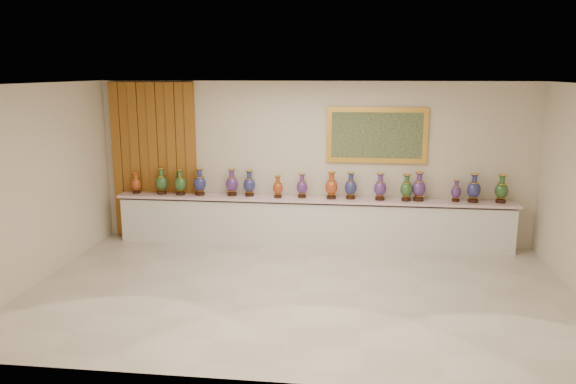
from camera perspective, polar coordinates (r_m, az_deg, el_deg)
name	(u,v)px	position (r m, az deg, el deg)	size (l,w,h in m)	color
ground	(300,291)	(8.40, 1.19, -10.01)	(8.00, 8.00, 0.00)	beige
room	(189,157)	(10.77, -10.07, 3.53)	(8.00, 8.00, 8.00)	beige
counter	(312,222)	(10.40, 2.45, -3.07)	(7.28, 0.48, 0.90)	white
vase_0	(136,184)	(11.01, -15.17, 0.82)	(0.23, 0.23, 0.41)	#32170E
vase_1	(162,182)	(10.81, -12.73, 0.97)	(0.29, 0.29, 0.50)	#32170E
vase_2	(180,183)	(10.67, -10.89, 0.87)	(0.28, 0.28, 0.49)	#32170E
vase_3	(200,183)	(10.58, -8.95, 0.90)	(0.27, 0.27, 0.51)	#32170E
vase_4	(232,184)	(10.47, -5.72, 0.85)	(0.23, 0.23, 0.50)	#32170E
vase_5	(249,184)	(10.41, -3.94, 0.77)	(0.29, 0.29, 0.48)	#32170E
vase_6	(278,188)	(10.26, -1.03, 0.45)	(0.24, 0.24, 0.41)	#32170E
vase_7	(302,187)	(10.27, 1.44, 0.54)	(0.25, 0.25, 0.44)	#32170E
vase_8	(331,187)	(10.20, 4.44, 0.55)	(0.29, 0.29, 0.49)	#32170E
vase_9	(351,187)	(10.22, 6.40, 0.51)	(0.22, 0.22, 0.49)	#32170E
vase_10	(380,188)	(10.19, 9.35, 0.41)	(0.29, 0.29, 0.49)	#32170E
vase_11	(406,189)	(10.22, 11.94, 0.31)	(0.30, 0.30, 0.48)	#32170E
vase_12	(419,188)	(10.27, 13.16, 0.41)	(0.31, 0.31, 0.52)	#32170E
vase_13	(456,192)	(10.39, 16.70, 0.03)	(0.23, 0.23, 0.39)	#32170E
vase_14	(474,189)	(10.41, 18.35, 0.26)	(0.24, 0.24, 0.52)	#32170E
vase_15	(501,190)	(10.54, 20.87, 0.18)	(0.29, 0.29, 0.50)	#32170E
label_card	(252,198)	(10.29, -3.67, -0.58)	(0.10, 0.06, 0.00)	white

